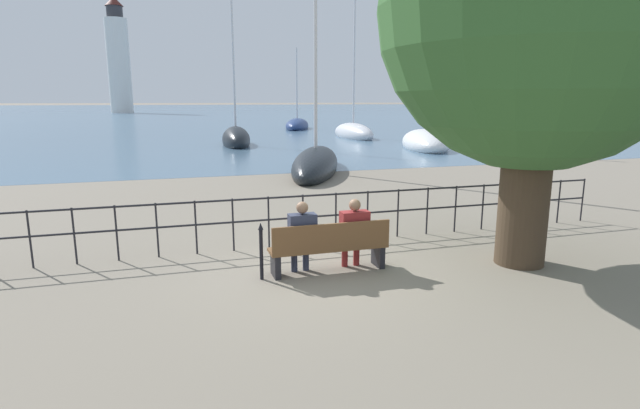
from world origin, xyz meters
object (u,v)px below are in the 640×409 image
closed_umbrella (261,248)px  sailboat_0 (316,164)px  sailboat_2 (236,139)px  shade_tree (540,10)px  harbor_lighthouse (118,60)px  sailboat_1 (353,133)px  sailboat_3 (297,126)px  seated_person_right (354,230)px  park_bench (330,248)px  seated_person_left (302,234)px  sailboat_4 (425,143)px

closed_umbrella → sailboat_0: bearing=69.4°
sailboat_0 → sailboat_2: 13.69m
shade_tree → harbor_lighthouse: (-15.35, 117.15, 7.33)m
sailboat_1 → sailboat_3: size_ratio=1.46×
shade_tree → seated_person_right: shade_tree is taller
shade_tree → sailboat_3: size_ratio=0.84×
park_bench → closed_umbrella: bearing=-179.8°
seated_person_left → sailboat_3: 43.74m
shade_tree → sailboat_2: sailboat_2 is taller
seated_person_right → harbor_lighthouse: (-12.36, 116.53, 11.02)m
sailboat_1 → harbor_lighthouse: size_ratio=0.49×
seated_person_left → sailboat_1: size_ratio=0.10×
sailboat_0 → sailboat_3: 31.43m
park_bench → sailboat_2: size_ratio=0.17×
seated_person_left → sailboat_1: (12.06, 29.35, -0.31)m
sailboat_1 → sailboat_4: bearing=-83.1°
seated_person_left → park_bench: bearing=-9.3°
seated_person_left → sailboat_0: sailboat_0 is taller
park_bench → sailboat_3: bearing=76.3°
closed_umbrella → sailboat_1: 32.09m
shade_tree → park_bench: bearing=171.0°
shade_tree → sailboat_0: (-0.19, 12.38, -4.04)m
sailboat_0 → sailboat_1: (8.32, 17.60, 0.05)m
shade_tree → harbor_lighthouse: 118.38m
shade_tree → sailboat_3: sailboat_3 is taller
seated_person_right → sailboat_0: 12.09m
seated_person_left → sailboat_4: bearing=56.4°
seated_person_left → sailboat_0: size_ratio=0.12×
sailboat_0 → sailboat_4: (9.34, 7.89, 0.02)m
seated_person_left → closed_umbrella: seated_person_left is taller
seated_person_right → sailboat_2: (1.35, 25.37, -0.28)m
sailboat_3 → sailboat_4: (2.24, -22.73, 0.02)m
closed_umbrella → sailboat_2: (3.00, 25.45, -0.13)m
park_bench → sailboat_1: (11.59, 29.43, -0.06)m
closed_umbrella → shade_tree: bearing=-6.7°
seated_person_left → sailboat_4: 23.60m
seated_person_right → harbor_lighthouse: size_ratio=0.05×
seated_person_right → sailboat_1: (11.12, 29.35, -0.30)m
park_bench → sailboat_4: size_ratio=0.22×
park_bench → sailboat_4: bearing=57.4°
seated_person_right → sailboat_4: (12.13, 19.64, -0.33)m
shade_tree → sailboat_1: size_ratio=0.57×
park_bench → shade_tree: bearing=-9.0°
sailboat_4 → shade_tree: bearing=-96.1°
shade_tree → sailboat_4: bearing=65.7°
sailboat_2 → sailboat_4: size_ratio=1.30×
sailboat_0 → sailboat_2: (-1.45, 13.62, 0.08)m
sailboat_0 → sailboat_1: sailboat_1 is taller
sailboat_0 → sailboat_4: size_ratio=1.08×
seated_person_right → sailboat_3: sailboat_3 is taller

